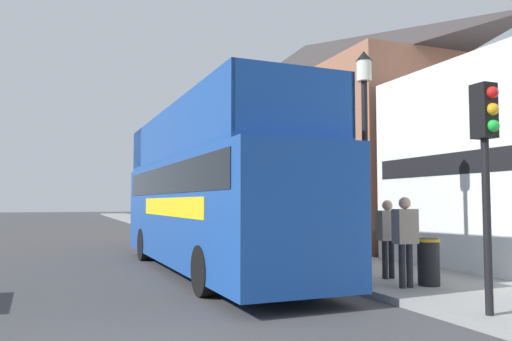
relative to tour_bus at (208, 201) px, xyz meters
name	(u,v)px	position (x,y,z in m)	size (l,w,h in m)	color
ground_plane	(69,240)	(-3.24, 13.09, -1.88)	(144.00, 144.00, 0.00)	#3D3D3F
sidewalk	(224,239)	(3.69, 10.09, -1.81)	(3.53, 108.00, 0.14)	gray
brick_terrace_rear	(306,140)	(8.45, 10.75, 3.26)	(6.00, 20.58, 10.27)	#9E664C
tour_bus	(208,201)	(0.00, 0.00, 0.00)	(2.67, 10.96, 4.23)	#19479E
parked_car_ahead_of_bus	(173,230)	(0.76, 7.85, -1.20)	(2.07, 4.40, 1.48)	navy
pedestrian_second	(405,233)	(2.77, -4.64, -0.66)	(0.47, 0.26, 1.80)	#232328
pedestrian_third	(388,231)	(3.18, -3.51, -0.69)	(0.46, 0.25, 1.74)	#232328
traffic_signal	(486,144)	(2.39, -7.09, 0.85)	(0.28, 0.42, 3.53)	black
lamp_post_nearest	(365,122)	(2.46, -3.73, 1.69)	(0.35, 0.35, 5.01)	black
lamp_post_second	(235,160)	(2.54, 5.18, 1.56)	(0.35, 0.35, 4.80)	black
litter_bin	(429,260)	(3.38, -4.58, -1.23)	(0.48, 0.48, 0.96)	black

